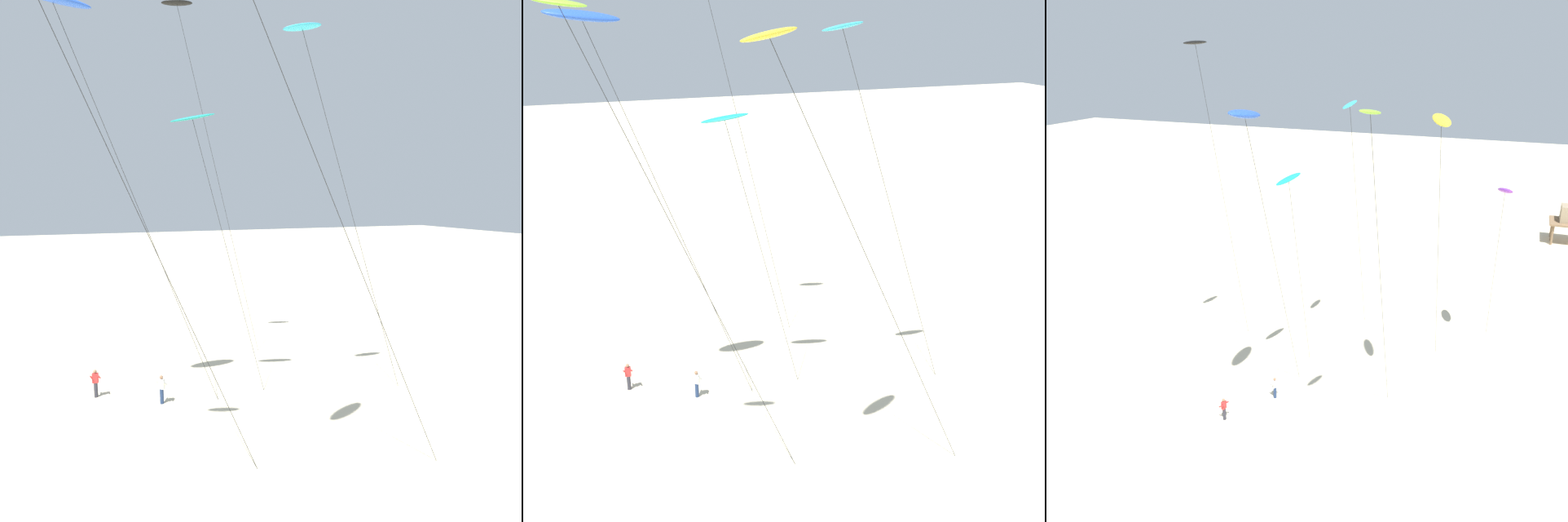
% 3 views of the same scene
% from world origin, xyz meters
% --- Properties ---
extents(ground_plane, '(260.00, 260.00, 0.00)m').
position_xyz_m(ground_plane, '(0.00, 0.00, 0.00)').
color(ground_plane, beige).
extents(kite_black, '(1.10, 6.64, 24.19)m').
position_xyz_m(kite_black, '(-8.76, 7.02, 23.41)').
color(kite_black, black).
rests_on(kite_black, ground).
extents(kite_cyan, '(0.86, 8.03, 20.39)m').
position_xyz_m(kite_cyan, '(0.36, 11.65, 19.58)').
color(kite_cyan, '#33BFE0').
rests_on(kite_cyan, ground).
extents(kite_blue, '(1.27, 9.19, 21.03)m').
position_xyz_m(kite_blue, '(-1.72, 0.01, 20.46)').
color(kite_blue, blue).
rests_on(kite_blue, ground).
extents(kite_teal, '(1.26, 5.28, 16.09)m').
position_xyz_m(kite_teal, '(-2.07, 6.44, 15.41)').
color(kite_teal, teal).
rests_on(kite_teal, ground).
extents(kite_flyer_nearest, '(0.58, 0.61, 1.67)m').
position_xyz_m(kite_flyer_nearest, '(-4.67, 0.82, 0.89)').
color(kite_flyer_nearest, '#33333D').
rests_on(kite_flyer_nearest, ground).
extents(kite_flyer_middle, '(0.72, 0.72, 1.67)m').
position_xyz_m(kite_flyer_middle, '(-2.48, 4.34, 0.89)').
color(kite_flyer_middle, navy).
rests_on(kite_flyer_middle, ground).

